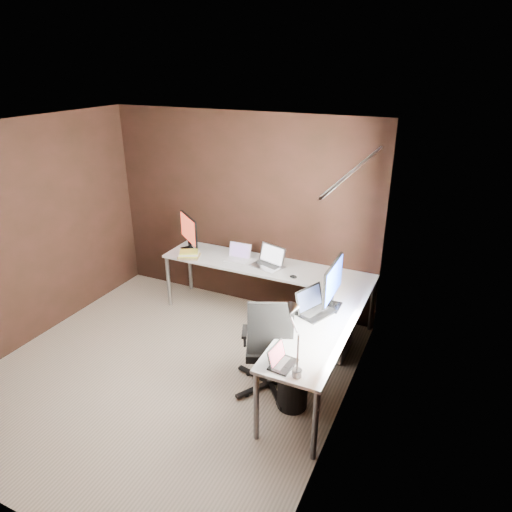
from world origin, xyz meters
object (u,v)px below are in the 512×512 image
(drawer_pedestal, at_px, (330,326))
(office_chair, at_px, (270,362))
(wastebasket, at_px, (292,391))
(monitor_left, at_px, (189,231))
(laptop_black_big, at_px, (313,307))
(laptop_black_small, at_px, (281,360))
(book_stack, at_px, (189,254))
(laptop_white, at_px, (238,256))
(monitor_right, at_px, (333,282))
(laptop_silver, at_px, (269,262))
(desk_lamp, at_px, (293,330))

(drawer_pedestal, xyz_separation_m, office_chair, (-0.34, -0.91, 0.01))
(drawer_pedestal, xyz_separation_m, wastebasket, (-0.05, -1.05, -0.13))
(monitor_left, height_order, laptop_black_big, monitor_left)
(laptop_black_small, bearing_deg, drawer_pedestal, 3.92)
(drawer_pedestal, distance_m, laptop_black_small, 1.49)
(laptop_black_small, height_order, office_chair, office_chair)
(drawer_pedestal, xyz_separation_m, book_stack, (-1.93, 0.15, 0.47))
(laptop_black_big, relative_size, laptop_black_small, 1.66)
(drawer_pedestal, height_order, laptop_black_big, laptop_black_big)
(laptop_white, distance_m, wastebasket, 1.99)
(monitor_right, bearing_deg, wastebasket, 169.88)
(monitor_left, relative_size, laptop_silver, 1.10)
(laptop_white, height_order, desk_lamp, desk_lamp)
(laptop_silver, height_order, office_chair, office_chair)
(monitor_right, relative_size, laptop_white, 2.02)
(monitor_right, bearing_deg, laptop_silver, 55.66)
(laptop_black_small, distance_m, desk_lamp, 0.35)
(monitor_right, distance_m, laptop_black_big, 0.31)
(laptop_silver, xyz_separation_m, laptop_black_big, (0.84, -0.83, -0.00))
(laptop_black_big, bearing_deg, laptop_white, 79.30)
(laptop_silver, bearing_deg, wastebasket, -41.54)
(laptop_black_small, distance_m, book_stack, 2.46)
(laptop_black_small, height_order, wastebasket, laptop_black_small)
(monitor_left, bearing_deg, laptop_black_big, 15.06)
(desk_lamp, bearing_deg, office_chair, 132.93)
(laptop_silver, distance_m, desk_lamp, 2.06)
(laptop_black_big, distance_m, desk_lamp, 1.01)
(laptop_black_small, relative_size, wastebasket, 0.80)
(desk_lamp, bearing_deg, laptop_black_big, 102.72)
(drawer_pedestal, distance_m, laptop_white, 1.46)
(laptop_black_big, distance_m, office_chair, 0.69)
(monitor_left, height_order, book_stack, monitor_left)
(office_chair, height_order, wastebasket, office_chair)
(laptop_white, relative_size, wastebasket, 0.90)
(wastebasket, bearing_deg, laptop_black_small, -87.41)
(laptop_black_big, height_order, wastebasket, laptop_black_big)
(laptop_black_big, distance_m, book_stack, 1.97)
(drawer_pedestal, bearing_deg, desk_lamp, -87.10)
(laptop_black_small, relative_size, desk_lamp, 0.44)
(drawer_pedestal, height_order, desk_lamp, desk_lamp)
(office_chair, bearing_deg, laptop_white, 105.16)
(monitor_left, xyz_separation_m, book_stack, (0.12, -0.20, -0.23))
(laptop_white, relative_size, book_stack, 0.96)
(laptop_white, bearing_deg, laptop_black_big, -34.55)
(laptop_silver, relative_size, wastebasket, 1.30)
(drawer_pedestal, xyz_separation_m, monitor_right, (0.07, -0.31, 0.71))
(laptop_white, bearing_deg, laptop_black_small, -54.86)
(laptop_silver, relative_size, book_stack, 1.38)
(book_stack, distance_m, wastebasket, 2.31)
(monitor_left, xyz_separation_m, desk_lamp, (2.12, -1.79, 0.11))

